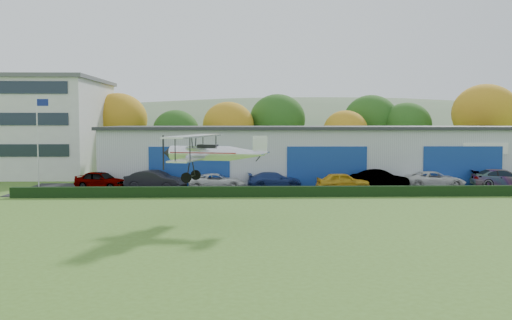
{
  "coord_description": "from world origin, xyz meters",
  "views": [
    {
      "loc": [
        -2.55,
        -26.24,
        5.84
      ],
      "look_at": [
        -1.54,
        9.87,
        3.28
      ],
      "focal_mm": 39.03,
      "sensor_mm": 36.0,
      "label": 1
    }
  ],
  "objects_px": {
    "car_4": "(343,181)",
    "office_block": "(7,126)",
    "flagpole": "(39,133)",
    "car_1": "(155,180)",
    "hangar": "(317,153)",
    "car_7": "(502,178)",
    "car_3": "(274,180)",
    "car_0": "(101,180)",
    "car_5": "(380,179)",
    "car_6": "(435,180)",
    "biplane": "(209,152)",
    "car_2": "(217,181)"
  },
  "relations": [
    {
      "from": "car_7",
      "to": "office_block",
      "type": "bearing_deg",
      "value": 78.4
    },
    {
      "from": "flagpole",
      "to": "car_6",
      "type": "xyz_separation_m",
      "value": [
        34.07,
        -1.06,
        -4.02
      ]
    },
    {
      "from": "car_7",
      "to": "car_4",
      "type": "bearing_deg",
      "value": 101.75
    },
    {
      "from": "car_3",
      "to": "flagpole",
      "type": "bearing_deg",
      "value": 85.24
    },
    {
      "from": "car_0",
      "to": "car_3",
      "type": "xyz_separation_m",
      "value": [
        14.78,
        0.56,
        -0.09
      ]
    },
    {
      "from": "car_1",
      "to": "car_6",
      "type": "relative_size",
      "value": 0.97
    },
    {
      "from": "office_block",
      "to": "flagpole",
      "type": "relative_size",
      "value": 2.57
    },
    {
      "from": "office_block",
      "to": "car_6",
      "type": "xyz_separation_m",
      "value": [
        42.18,
        -14.06,
        -4.45
      ]
    },
    {
      "from": "flagpole",
      "to": "car_7",
      "type": "distance_m",
      "value": 40.34
    },
    {
      "from": "car_2",
      "to": "car_5",
      "type": "xyz_separation_m",
      "value": [
        13.81,
        -0.03,
        0.14
      ]
    },
    {
      "from": "hangar",
      "to": "car_7",
      "type": "relative_size",
      "value": 7.52
    },
    {
      "from": "car_1",
      "to": "car_7",
      "type": "bearing_deg",
      "value": -69.45
    },
    {
      "from": "office_block",
      "to": "flagpole",
      "type": "height_order",
      "value": "office_block"
    },
    {
      "from": "car_0",
      "to": "car_2",
      "type": "distance_m",
      "value": 9.88
    },
    {
      "from": "car_0",
      "to": "car_6",
      "type": "xyz_separation_m",
      "value": [
        28.59,
        -0.08,
        -0.05
      ]
    },
    {
      "from": "car_4",
      "to": "car_0",
      "type": "bearing_deg",
      "value": 82.04
    },
    {
      "from": "car_2",
      "to": "car_3",
      "type": "relative_size",
      "value": 1.04
    },
    {
      "from": "car_7",
      "to": "car_1",
      "type": "bearing_deg",
      "value": 96.85
    },
    {
      "from": "car_0",
      "to": "car_5",
      "type": "distance_m",
      "value": 23.68
    },
    {
      "from": "hangar",
      "to": "car_3",
      "type": "xyz_separation_m",
      "value": [
        -4.63,
        -6.4,
        -1.93
      ]
    },
    {
      "from": "flagpole",
      "to": "car_7",
      "type": "height_order",
      "value": "flagpole"
    },
    {
      "from": "car_5",
      "to": "car_1",
      "type": "bearing_deg",
      "value": 114.84
    },
    {
      "from": "car_1",
      "to": "car_3",
      "type": "xyz_separation_m",
      "value": [
        10.02,
        1.63,
        -0.16
      ]
    },
    {
      "from": "flagpole",
      "to": "car_2",
      "type": "relative_size",
      "value": 1.66
    },
    {
      "from": "car_0",
      "to": "car_3",
      "type": "bearing_deg",
      "value": -68.36
    },
    {
      "from": "car_6",
      "to": "biplane",
      "type": "xyz_separation_m",
      "value": [
        -18.53,
        -15.39,
        3.29
      ]
    },
    {
      "from": "car_2",
      "to": "car_7",
      "type": "relative_size",
      "value": 0.89
    },
    {
      "from": "flagpole",
      "to": "car_7",
      "type": "xyz_separation_m",
      "value": [
        40.14,
        -0.68,
        -3.95
      ]
    },
    {
      "from": "car_5",
      "to": "biplane",
      "type": "height_order",
      "value": "biplane"
    },
    {
      "from": "car_4",
      "to": "office_block",
      "type": "bearing_deg",
      "value": 61.87
    },
    {
      "from": "car_4",
      "to": "car_1",
      "type": "bearing_deg",
      "value": 84.61
    },
    {
      "from": "car_3",
      "to": "hangar",
      "type": "bearing_deg",
      "value": -39.44
    },
    {
      "from": "office_block",
      "to": "car_1",
      "type": "distance_m",
      "value": 24.13
    },
    {
      "from": "car_1",
      "to": "car_7",
      "type": "distance_m",
      "value": 29.93
    },
    {
      "from": "car_3",
      "to": "biplane",
      "type": "distance_m",
      "value": 17.04
    },
    {
      "from": "flagpole",
      "to": "car_4",
      "type": "distance_m",
      "value": 26.29
    },
    {
      "from": "hangar",
      "to": "biplane",
      "type": "relative_size",
      "value": 5.68
    },
    {
      "from": "car_2",
      "to": "biplane",
      "type": "distance_m",
      "value": 15.29
    },
    {
      "from": "car_4",
      "to": "car_7",
      "type": "distance_m",
      "value": 14.4
    },
    {
      "from": "car_7",
      "to": "car_3",
      "type": "bearing_deg",
      "value": 93.48
    },
    {
      "from": "biplane",
      "to": "car_2",
      "type": "bearing_deg",
      "value": 104.81
    },
    {
      "from": "flagpole",
      "to": "car_1",
      "type": "bearing_deg",
      "value": -11.34
    },
    {
      "from": "car_0",
      "to": "car_7",
      "type": "bearing_deg",
      "value": -70.03
    },
    {
      "from": "flagpole",
      "to": "hangar",
      "type": "bearing_deg",
      "value": 13.51
    },
    {
      "from": "car_7",
      "to": "biplane",
      "type": "height_order",
      "value": "biplane"
    },
    {
      "from": "car_6",
      "to": "car_5",
      "type": "bearing_deg",
      "value": 96.02
    },
    {
      "from": "hangar",
      "to": "car_4",
      "type": "relative_size",
      "value": 9.22
    },
    {
      "from": "car_0",
      "to": "car_7",
      "type": "height_order",
      "value": "car_7"
    },
    {
      "from": "flagpole",
      "to": "car_6",
      "type": "bearing_deg",
      "value": -1.78
    },
    {
      "from": "car_0",
      "to": "car_3",
      "type": "height_order",
      "value": "car_0"
    }
  ]
}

